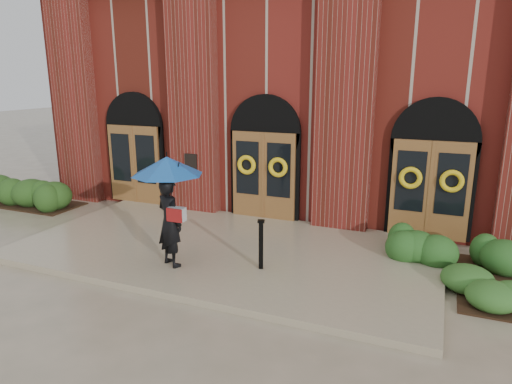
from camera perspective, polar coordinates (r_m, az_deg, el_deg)
The scene contains 8 objects.
ground at distance 11.17m, azimuth -4.25°, elevation -7.74°, with size 90.00×90.00×0.00m, color gray.
landing at distance 11.27m, azimuth -3.91°, elevation -7.13°, with size 10.00×5.30×0.15m, color tan.
church_building at distance 18.62m, azimuth 8.01°, elevation 12.10°, with size 16.20×12.53×7.00m.
man_with_umbrella at distance 9.82m, azimuth -10.90°, elevation 0.21°, with size 2.00×2.00×2.41m.
metal_post at distance 9.79m, azimuth 0.63°, elevation -6.43°, with size 0.19×0.19×1.09m.
hedge_wall_left at distance 17.04m, azimuth -26.66°, elevation 0.04°, with size 3.34×1.34×0.86m, color #234416.
hedge_wall_right at distance 11.38m, azimuth 23.74°, elevation -6.63°, with size 2.80×1.12×0.72m, color #23501C.
hedge_front_right at distance 9.90m, azimuth 28.38°, elevation -11.02°, with size 1.37×1.18×0.49m, color #2B5820.
Camera 1 is at (4.70, -9.22, 4.20)m, focal length 32.00 mm.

